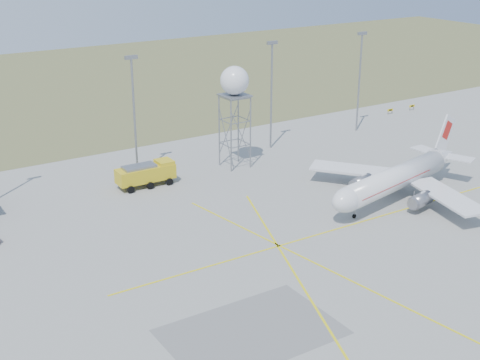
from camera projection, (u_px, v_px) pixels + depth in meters
grass_strip at (58, 87)px, 178.98m from camera, size 400.00×120.00×0.03m
mast_b at (134, 106)px, 111.24m from camera, size 2.20×0.50×20.50m
mast_c at (271, 86)px, 125.30m from camera, size 2.20×0.50×20.50m
mast_d at (360, 74)px, 136.34m from camera, size 2.20×0.50×20.50m
taxi_sign_near at (390, 110)px, 152.84m from camera, size 1.60×0.17×1.20m
taxi_sign_far at (412, 106)px, 156.35m from camera, size 1.60×0.17×1.20m
airliner_main at (396, 179)px, 103.65m from camera, size 32.41×30.99×11.09m
radar_tower at (235, 111)px, 115.76m from camera, size 4.97×4.97×18.00m
fire_truck at (147, 175)px, 109.63m from camera, size 9.71×3.94×3.87m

